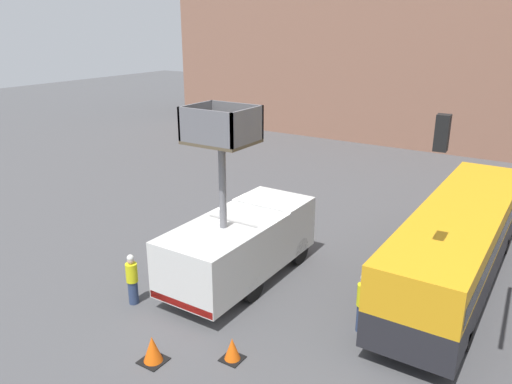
# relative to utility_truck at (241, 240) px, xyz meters

# --- Properties ---
(ground_plane) EXTENTS (120.00, 120.00, 0.00)m
(ground_plane) POSITION_rel_utility_truck_xyz_m (-0.05, 0.85, -1.52)
(ground_plane) COLOR #4C4C4F
(building_backdrop_far) EXTENTS (44.00, 10.00, 20.11)m
(building_backdrop_far) POSITION_rel_utility_truck_xyz_m (-0.05, 27.69, 8.53)
(building_backdrop_far) COLOR #936651
(building_backdrop_far) RESTS_ON ground_plane
(utility_truck) EXTENTS (2.54, 6.51, 6.37)m
(utility_truck) POSITION_rel_utility_truck_xyz_m (0.00, 0.00, 0.00)
(utility_truck) COLOR silver
(utility_truck) RESTS_ON ground_plane
(city_bus) EXTENTS (2.55, 11.96, 2.91)m
(city_bus) POSITION_rel_utility_truck_xyz_m (6.50, 3.88, 0.22)
(city_bus) COLOR #232328
(city_bus) RESTS_ON ground_plane
(road_worker_near_truck) EXTENTS (0.38, 0.38, 1.75)m
(road_worker_near_truck) POSITION_rel_utility_truck_xyz_m (-2.04, -3.25, -0.65)
(road_worker_near_truck) COLOR navy
(road_worker_near_truck) RESTS_ON ground_plane
(road_worker_directing) EXTENTS (0.38, 0.38, 1.90)m
(road_worker_directing) POSITION_rel_utility_truck_xyz_m (4.82, -0.66, -0.56)
(road_worker_directing) COLOR navy
(road_worker_directing) RESTS_ON ground_plane
(traffic_cone_near_truck) EXTENTS (0.68, 0.68, 0.78)m
(traffic_cone_near_truck) POSITION_rel_utility_truck_xyz_m (0.61, -5.10, -1.15)
(traffic_cone_near_truck) COLOR black
(traffic_cone_near_truck) RESTS_ON ground_plane
(traffic_cone_mid_road) EXTENTS (0.58, 0.58, 0.66)m
(traffic_cone_mid_road) POSITION_rel_utility_truck_xyz_m (2.37, -3.86, -1.21)
(traffic_cone_mid_road) COLOR black
(traffic_cone_mid_road) RESTS_ON ground_plane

